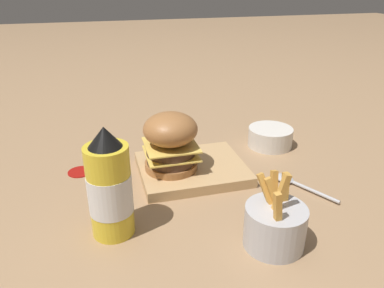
{
  "coord_description": "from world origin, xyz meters",
  "views": [
    {
      "loc": [
        0.16,
        0.72,
        0.41
      ],
      "look_at": [
        -0.04,
        0.01,
        0.07
      ],
      "focal_mm": 35.0,
      "sensor_mm": 36.0,
      "label": 1
    }
  ],
  "objects_px": {
    "spoon": "(291,181)",
    "ketchup_bottle": "(110,188)",
    "burger": "(171,141)",
    "fries_basket": "(275,225)",
    "side_bowl": "(270,136)",
    "serving_board": "(192,169)"
  },
  "relations": [
    {
      "from": "fries_basket",
      "to": "ketchup_bottle",
      "type": "bearing_deg",
      "value": -22.29
    },
    {
      "from": "fries_basket",
      "to": "spoon",
      "type": "height_order",
      "value": "fries_basket"
    },
    {
      "from": "ketchup_bottle",
      "to": "burger",
      "type": "bearing_deg",
      "value": -130.56
    },
    {
      "from": "ketchup_bottle",
      "to": "side_bowl",
      "type": "bearing_deg",
      "value": -148.84
    },
    {
      "from": "serving_board",
      "to": "burger",
      "type": "distance_m",
      "value": 0.09
    },
    {
      "from": "burger",
      "to": "ketchup_bottle",
      "type": "xyz_separation_m",
      "value": [
        0.14,
        0.16,
        0.0
      ]
    },
    {
      "from": "side_bowl",
      "to": "serving_board",
      "type": "bearing_deg",
      "value": 20.9
    },
    {
      "from": "side_bowl",
      "to": "ketchup_bottle",
      "type": "bearing_deg",
      "value": 31.16
    },
    {
      "from": "burger",
      "to": "ketchup_bottle",
      "type": "bearing_deg",
      "value": 49.44
    },
    {
      "from": "ketchup_bottle",
      "to": "fries_basket",
      "type": "distance_m",
      "value": 0.28
    },
    {
      "from": "ketchup_bottle",
      "to": "fries_basket",
      "type": "relative_size",
      "value": 1.48
    },
    {
      "from": "side_bowl",
      "to": "spoon",
      "type": "height_order",
      "value": "side_bowl"
    },
    {
      "from": "ketchup_bottle",
      "to": "spoon",
      "type": "relative_size",
      "value": 1.38
    },
    {
      "from": "spoon",
      "to": "ketchup_bottle",
      "type": "bearing_deg",
      "value": 72.21
    },
    {
      "from": "burger",
      "to": "ketchup_bottle",
      "type": "distance_m",
      "value": 0.21
    },
    {
      "from": "burger",
      "to": "fries_basket",
      "type": "height_order",
      "value": "burger"
    },
    {
      "from": "burger",
      "to": "spoon",
      "type": "distance_m",
      "value": 0.27
    },
    {
      "from": "ketchup_bottle",
      "to": "spoon",
      "type": "height_order",
      "value": "ketchup_bottle"
    },
    {
      "from": "ketchup_bottle",
      "to": "fries_basket",
      "type": "bearing_deg",
      "value": 157.71
    },
    {
      "from": "fries_basket",
      "to": "burger",
      "type": "bearing_deg",
      "value": -66.69
    },
    {
      "from": "burger",
      "to": "side_bowl",
      "type": "height_order",
      "value": "burger"
    },
    {
      "from": "spoon",
      "to": "side_bowl",
      "type": "bearing_deg",
      "value": -40.23
    }
  ]
}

